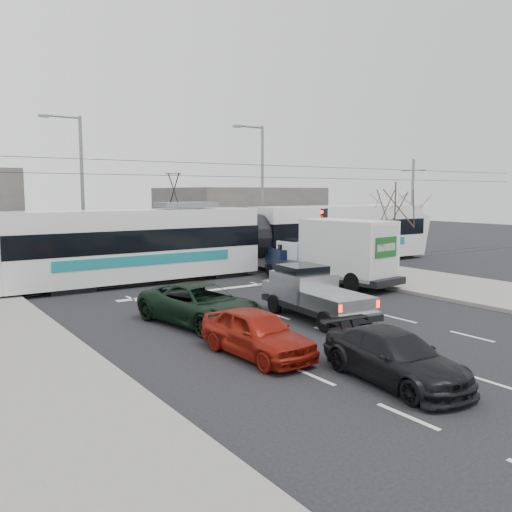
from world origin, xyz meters
TOP-DOWN VIEW (x-y plane):
  - ground at (0.00, 0.00)m, footprint 120.00×120.00m
  - sidewalk_right at (9.00, 0.00)m, footprint 6.00×60.00m
  - rails at (0.00, 10.00)m, footprint 60.00×1.60m
  - building_right at (12.00, 24.00)m, footprint 12.00×10.00m
  - bare_tree at (7.60, 2.50)m, footprint 2.40×2.40m
  - traffic_signal at (6.47, 6.50)m, footprint 0.44×0.44m
  - street_lamp_near at (7.31, 14.00)m, footprint 2.38×0.25m
  - street_lamp_far at (-4.19, 16.00)m, footprint 2.38×0.25m
  - catenary at (0.00, 10.00)m, footprint 60.00×0.20m
  - tram at (3.85, 9.92)m, footprint 27.38×2.89m
  - silver_pickup at (-0.80, -0.99)m, footprint 2.27×5.34m
  - box_truck at (4.86, 3.65)m, footprint 2.98×6.79m
  - navy_pickup at (4.03, 6.36)m, footprint 2.82×4.77m
  - green_car at (-4.72, 0.38)m, footprint 3.19×5.46m
  - red_car at (-5.21, -3.78)m, footprint 1.76×4.06m
  - dark_car at (-3.60, -7.41)m, footprint 2.18×4.45m

SIDE VIEW (x-z plane):
  - ground at x=0.00m, z-range 0.00..0.00m
  - rails at x=0.00m, z-range 0.00..0.03m
  - sidewalk_right at x=9.00m, z-range 0.00..0.15m
  - dark_car at x=-3.60m, z-range 0.00..1.24m
  - red_car at x=-5.21m, z-range 0.00..1.36m
  - green_car at x=-4.72m, z-range 0.00..1.43m
  - navy_pickup at x=4.03m, z-range -0.01..1.88m
  - silver_pickup at x=-0.80m, z-range -0.01..1.88m
  - box_truck at x=4.86m, z-range -0.02..3.27m
  - tram at x=3.85m, z-range -0.81..4.78m
  - building_right at x=12.00m, z-range 0.00..5.00m
  - traffic_signal at x=6.47m, z-range 0.94..4.54m
  - bare_tree at x=7.60m, z-range 1.29..6.29m
  - catenary at x=0.00m, z-range 0.38..7.38m
  - street_lamp_near at x=7.31m, z-range 0.61..9.61m
  - street_lamp_far at x=-4.19m, z-range 0.61..9.61m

